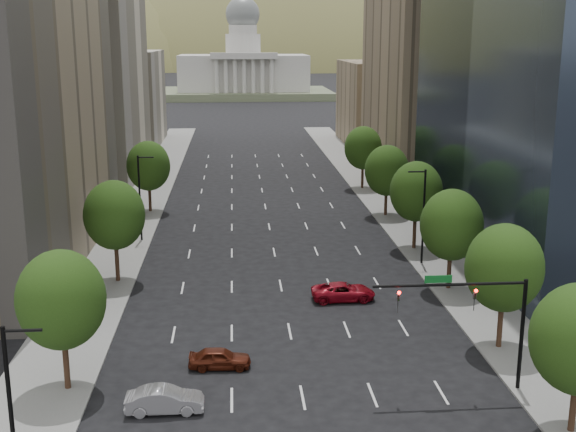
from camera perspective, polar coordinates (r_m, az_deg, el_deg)
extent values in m
cube|color=slate|center=(73.12, -13.32, -2.96)|extent=(6.00, 200.00, 0.15)
cube|color=slate|center=(74.70, 10.88, -2.47)|extent=(6.00, 200.00, 0.15)
cube|color=beige|center=(114.20, -15.29, 11.73)|extent=(14.00, 30.00, 35.00)
cube|color=beige|center=(147.17, -12.69, 8.92)|extent=(14.00, 26.00, 18.00)
cube|color=#8C7759|center=(113.04, 10.68, 10.69)|extent=(14.00, 30.00, 30.00)
cube|color=#8C7759|center=(145.60, 7.24, 8.70)|extent=(14.00, 26.00, 16.00)
cylinder|color=#382316|center=(42.87, 21.36, -13.26)|extent=(0.36, 0.36, 3.75)
cylinder|color=#382316|center=(52.01, 16.20, -7.84)|extent=(0.36, 0.36, 4.00)
ellipsoid|color=#1B350E|center=(50.78, 16.48, -3.88)|extent=(5.20, 5.20, 5.98)
cylinder|color=#382316|center=(62.73, 12.44, -3.91)|extent=(0.36, 0.36, 3.90)
ellipsoid|color=#1B350E|center=(61.73, 12.62, -0.67)|extent=(5.20, 5.20, 5.98)
cylinder|color=#382316|center=(73.81, 9.83, -1.03)|extent=(0.36, 0.36, 4.10)
ellipsoid|color=#1B350E|center=(72.93, 9.95, 1.90)|extent=(5.20, 5.20, 5.98)
cylinder|color=#382316|center=(87.09, 7.62, 1.22)|extent=(0.36, 0.36, 3.80)
ellipsoid|color=#1B350E|center=(86.39, 7.70, 3.53)|extent=(5.20, 5.20, 5.98)
cylinder|color=#382316|center=(102.46, 5.81, 3.22)|extent=(0.36, 0.36, 4.00)
ellipsoid|color=#1B350E|center=(101.85, 5.87, 5.30)|extent=(5.20, 5.20, 5.98)
cylinder|color=#382316|center=(46.35, -16.91, -10.62)|extent=(0.36, 0.36, 4.00)
ellipsoid|color=#1B350E|center=(44.97, -17.24, -6.24)|extent=(5.20, 5.20, 5.98)
cylinder|color=#382316|center=(64.75, -13.18, -3.28)|extent=(0.36, 0.36, 4.15)
ellipsoid|color=#1B350E|center=(63.73, -13.37, 0.07)|extent=(5.20, 5.20, 5.98)
cylinder|color=#382316|center=(89.73, -10.71, 1.52)|extent=(0.36, 0.36, 3.95)
ellipsoid|color=#1B350E|center=(89.03, -10.81, 3.86)|extent=(5.20, 5.20, 5.98)
cylinder|color=black|center=(68.39, 10.50, -0.12)|extent=(0.20, 0.20, 9.00)
cylinder|color=black|center=(67.31, 10.00, 3.42)|extent=(1.60, 0.14, 0.14)
cylinder|color=black|center=(34.75, -20.69, -14.94)|extent=(0.20, 0.20, 9.00)
cylinder|color=black|center=(32.73, -19.97, -8.38)|extent=(1.60, 0.14, 0.14)
cylinder|color=black|center=(76.53, -11.46, 1.31)|extent=(0.20, 0.20, 9.00)
cylinder|color=black|center=(75.64, -11.01, 4.51)|extent=(1.60, 0.14, 0.14)
cylinder|color=black|center=(45.95, 17.73, -8.86)|extent=(0.24, 0.24, 7.00)
cylinder|color=black|center=(43.33, 12.50, -5.24)|extent=(9.00, 0.18, 0.18)
imported|color=black|center=(43.96, 14.34, -5.83)|extent=(0.18, 0.22, 1.10)
imported|color=black|center=(42.76, 8.58, -6.10)|extent=(0.18, 0.22, 1.10)
sphere|color=#FF0C07|center=(43.73, 14.43, -5.66)|extent=(0.20, 0.20, 0.20)
sphere|color=#FF0C07|center=(42.53, 8.65, -5.93)|extent=(0.20, 0.20, 0.20)
cube|color=#0C591E|center=(43.03, 11.63, -4.84)|extent=(1.60, 0.06, 0.45)
cube|color=#596647|center=(259.92, -3.46, 9.49)|extent=(60.00, 40.00, 2.50)
cube|color=silver|center=(259.48, -3.49, 11.09)|extent=(44.00, 26.00, 12.00)
cube|color=silver|center=(245.27, -3.46, 12.34)|extent=(22.00, 4.00, 2.00)
cylinder|color=silver|center=(259.20, -3.52, 13.19)|extent=(12.00, 12.00, 7.00)
cylinder|color=silver|center=(259.20, -3.53, 14.29)|extent=(9.60, 9.60, 3.00)
sphere|color=slate|center=(259.30, -3.55, 15.42)|extent=(11.60, 11.60, 11.60)
ellipsoid|color=olive|center=(587.72, -17.82, 7.89)|extent=(380.00, 342.00, 190.00)
ellipsoid|color=olive|center=(613.94, -0.15, 7.95)|extent=(440.00, 396.00, 240.00)
ellipsoid|color=olive|center=(685.72, 14.09, 8.74)|extent=(360.00, 324.00, 200.00)
imported|color=#4B190C|center=(47.90, -5.34, -10.96)|extent=(4.03, 1.75, 1.35)
imported|color=#A1A0A5|center=(43.19, -9.58, -13.94)|extent=(4.43, 1.58, 1.46)
imported|color=maroon|center=(59.41, 4.33, -5.89)|extent=(5.21, 2.56, 1.42)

